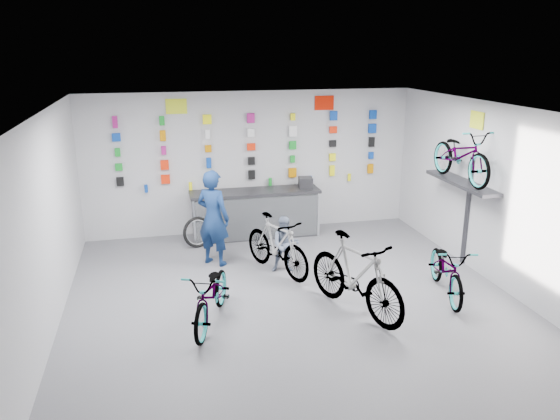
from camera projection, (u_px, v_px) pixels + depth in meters
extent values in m
plane|color=#55555A|center=(299.00, 311.00, 8.30)|extent=(8.00, 8.00, 0.00)
plane|color=white|center=(301.00, 113.00, 7.44)|extent=(8.00, 8.00, 0.00)
plane|color=silver|center=(251.00, 163.00, 11.60)|extent=(7.00, 0.00, 7.00)
plane|color=silver|center=(437.00, 372.00, 4.14)|extent=(7.00, 0.00, 7.00)
plane|color=silver|center=(41.00, 236.00, 7.11)|extent=(0.00, 8.00, 8.00)
plane|color=silver|center=(513.00, 203.00, 8.63)|extent=(0.00, 8.00, 8.00)
cube|color=black|center=(255.00, 216.00, 11.48)|extent=(2.60, 0.60, 0.90)
cube|color=silver|center=(258.00, 219.00, 11.20)|extent=(2.60, 0.02, 0.90)
cube|color=silver|center=(194.00, 223.00, 10.91)|extent=(0.04, 0.04, 0.96)
cube|color=silver|center=(319.00, 214.00, 11.48)|extent=(0.04, 0.04, 0.96)
cube|color=black|center=(255.00, 192.00, 11.33)|extent=(2.70, 0.66, 0.06)
cube|color=black|center=(120.00, 182.00, 11.02)|extent=(0.14, 0.06, 0.18)
cube|color=red|center=(166.00, 179.00, 11.22)|extent=(0.18, 0.06, 0.18)
cube|color=#119024|center=(209.00, 177.00, 11.41)|extent=(0.12, 0.06, 0.17)
cube|color=black|center=(252.00, 175.00, 11.61)|extent=(0.14, 0.06, 0.19)
cube|color=#CC7800|center=(292.00, 173.00, 11.80)|extent=(0.17, 0.06, 0.20)
cube|color=#FFFB0E|center=(332.00, 171.00, 12.00)|extent=(0.11, 0.06, 0.23)
cube|color=#CC7800|center=(370.00, 169.00, 12.20)|extent=(0.12, 0.06, 0.21)
cube|color=#119024|center=(119.00, 167.00, 10.93)|extent=(0.14, 0.06, 0.14)
cube|color=red|center=(165.00, 165.00, 11.13)|extent=(0.16, 0.06, 0.19)
cube|color=#0B3BA3|center=(209.00, 163.00, 11.33)|extent=(0.10, 0.06, 0.21)
cube|color=black|center=(251.00, 161.00, 11.52)|extent=(0.14, 0.06, 0.16)
cube|color=#119024|center=(293.00, 159.00, 11.72)|extent=(0.10, 0.06, 0.15)
cube|color=#FFFB0E|center=(332.00, 157.00, 11.91)|extent=(0.14, 0.06, 0.16)
cube|color=#0B3BA3|center=(371.00, 155.00, 12.11)|extent=(0.11, 0.06, 0.15)
cube|color=#119024|center=(118.00, 152.00, 10.85)|extent=(0.10, 0.06, 0.16)
cube|color=#A21670|center=(164.00, 150.00, 11.04)|extent=(0.10, 0.06, 0.17)
cube|color=#CC7800|center=(208.00, 149.00, 11.24)|extent=(0.13, 0.06, 0.14)
cube|color=red|center=(251.00, 147.00, 11.44)|extent=(0.17, 0.06, 0.14)
cube|color=#119024|center=(293.00, 145.00, 11.63)|extent=(0.15, 0.06, 0.18)
cube|color=black|center=(333.00, 144.00, 11.83)|extent=(0.14, 0.06, 0.14)
cube|color=black|center=(372.00, 142.00, 12.02)|extent=(0.12, 0.06, 0.21)
cube|color=#0B3BA3|center=(116.00, 137.00, 10.76)|extent=(0.16, 0.06, 0.16)
cube|color=#CC7800|center=(163.00, 136.00, 10.96)|extent=(0.12, 0.06, 0.21)
cube|color=white|center=(208.00, 134.00, 11.15)|extent=(0.09, 0.06, 0.18)
cube|color=white|center=(251.00, 133.00, 11.35)|extent=(0.14, 0.06, 0.17)
cube|color=white|center=(293.00, 131.00, 11.54)|extent=(0.16, 0.06, 0.22)
cube|color=red|center=(333.00, 130.00, 11.74)|extent=(0.16, 0.06, 0.14)
cube|color=#0B3BA3|center=(372.00, 128.00, 11.94)|extent=(0.17, 0.06, 0.20)
cube|color=#A21670|center=(115.00, 122.00, 10.68)|extent=(0.10, 0.06, 0.23)
cube|color=#119024|center=(162.00, 121.00, 10.87)|extent=(0.10, 0.06, 0.18)
cube|color=#FFFB0E|center=(207.00, 119.00, 11.07)|extent=(0.17, 0.06, 0.19)
cube|color=#A21670|center=(251.00, 118.00, 11.26)|extent=(0.16, 0.06, 0.20)
cube|color=#FFFB0E|center=(293.00, 117.00, 11.46)|extent=(0.09, 0.06, 0.15)
cube|color=#0B3BA3|center=(334.00, 116.00, 11.65)|extent=(0.16, 0.06, 0.20)
cube|color=#0B3BA3|center=(373.00, 115.00, 11.85)|extent=(0.16, 0.06, 0.19)
cylinder|color=#0B3BA3|center=(146.00, 189.00, 11.16)|extent=(0.07, 0.07, 0.16)
cylinder|color=#FFFB0E|center=(190.00, 186.00, 11.36)|extent=(0.07, 0.07, 0.16)
cylinder|color=#119024|center=(270.00, 182.00, 11.73)|extent=(0.07, 0.07, 0.16)
cylinder|color=#0B3BA3|center=(310.00, 179.00, 11.92)|extent=(0.07, 0.07, 0.16)
cylinder|color=#FFFB0E|center=(349.00, 177.00, 12.12)|extent=(0.07, 0.07, 0.16)
cube|color=#333338|center=(461.00, 183.00, 9.69)|extent=(0.38, 1.90, 0.06)
cube|color=#333338|center=(467.00, 211.00, 9.89)|extent=(0.04, 0.10, 2.00)
cube|color=yellow|center=(176.00, 106.00, 10.90)|extent=(0.42, 0.02, 0.30)
cube|color=red|center=(324.00, 103.00, 11.58)|extent=(0.42, 0.02, 0.30)
cube|color=yellow|center=(477.00, 120.00, 9.42)|extent=(0.02, 0.40, 0.30)
imported|color=gray|center=(212.00, 295.00, 7.83)|extent=(1.15, 1.81, 0.90)
imported|color=gray|center=(355.00, 275.00, 8.12)|extent=(1.27, 2.07, 1.21)
imported|color=gray|center=(447.00, 269.00, 8.74)|extent=(0.98, 1.80, 0.90)
imported|color=gray|center=(277.00, 245.00, 9.60)|extent=(1.18, 1.78, 1.04)
imported|color=gray|center=(461.00, 155.00, 9.54)|extent=(0.63, 1.80, 0.95)
imported|color=navy|center=(213.00, 218.00, 9.89)|extent=(0.77, 0.74, 1.78)
imported|color=slate|center=(285.00, 244.00, 9.66)|extent=(0.55, 0.46, 1.01)
torus|color=black|center=(198.00, 232.00, 10.90)|extent=(0.64, 0.38, 0.63)
torus|color=silver|center=(198.00, 232.00, 10.90)|extent=(0.51, 0.28, 0.51)
cube|color=black|center=(306.00, 182.00, 11.53)|extent=(0.32, 0.33, 0.22)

